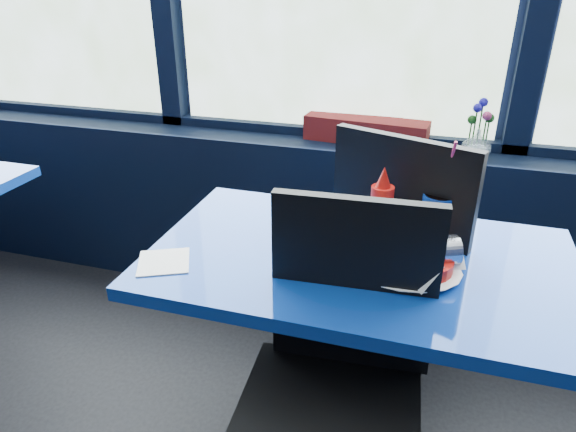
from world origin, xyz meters
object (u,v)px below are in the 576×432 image
object	(u,v)px
near_table	(356,308)
food_basket	(407,260)
chair_near_front	(338,369)
planter_box	(366,130)
flower_vase	(477,141)
soda_cup	(437,218)
chair_near_back	(384,250)
ketchup_bottle	(381,212)

from	to	relation	value
near_table	food_basket	world-z (taller)	food_basket
chair_near_front	planter_box	size ratio (longest dim) A/B	1.87
flower_vase	soda_cup	xyz separation A→B (m)	(-0.13, -0.67, -0.04)
planter_box	chair_near_front	bearing A→B (deg)	-77.54
chair_near_front	food_basket	world-z (taller)	chair_near_front
chair_near_back	near_table	bearing A→B (deg)	102.71
chair_near_back	planter_box	world-z (taller)	chair_near_back
planter_box	ketchup_bottle	world-z (taller)	ketchup_bottle
chair_near_front	flower_vase	bearing A→B (deg)	69.93
near_table	food_basket	bearing A→B (deg)	-19.22
chair_near_front	soda_cup	size ratio (longest dim) A/B	3.03
flower_vase	ketchup_bottle	world-z (taller)	flower_vase
food_basket	ketchup_bottle	distance (m)	0.17
chair_near_back	flower_vase	bearing A→B (deg)	-98.99
near_table	soda_cup	xyz separation A→B (m)	(0.20, 0.15, 0.26)
chair_near_back	flower_vase	xyz separation A→B (m)	(0.28, 0.51, 0.27)
flower_vase	ketchup_bottle	xyz separation A→B (m)	(-0.28, -0.73, -0.01)
near_table	ketchup_bottle	world-z (taller)	ketchup_bottle
chair_near_back	ketchup_bottle	bearing A→B (deg)	110.17
near_table	flower_vase	bearing A→B (deg)	68.37
flower_vase	food_basket	world-z (taller)	flower_vase
food_basket	near_table	bearing A→B (deg)	161.36
planter_box	soda_cup	xyz separation A→B (m)	(0.33, -0.76, -0.02)
chair_near_front	ketchup_bottle	world-z (taller)	same
chair_near_front	chair_near_back	distance (m)	0.59
food_basket	soda_cup	world-z (taller)	soda_cup
near_table	planter_box	xyz separation A→B (m)	(-0.13, 0.90, 0.29)
food_basket	ketchup_bottle	bearing A→B (deg)	125.98
chair_near_back	chair_near_front	bearing A→B (deg)	106.23
chair_near_front	flower_vase	size ratio (longest dim) A/B	4.14
near_table	planter_box	world-z (taller)	planter_box
soda_cup	chair_near_front	bearing A→B (deg)	-115.04
planter_box	flower_vase	xyz separation A→B (m)	(0.46, -0.09, 0.02)
chair_near_back	planter_box	size ratio (longest dim) A/B	1.98
near_table	soda_cup	world-z (taller)	soda_cup
food_basket	planter_box	bearing A→B (deg)	106.12
near_table	food_basket	distance (m)	0.26
planter_box	near_table	bearing A→B (deg)	-75.59
flower_vase	soda_cup	world-z (taller)	soda_cup
chair_near_back	food_basket	bearing A→B (deg)	124.58
planter_box	flower_vase	world-z (taller)	flower_vase
chair_near_front	ketchup_bottle	size ratio (longest dim) A/B	4.05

